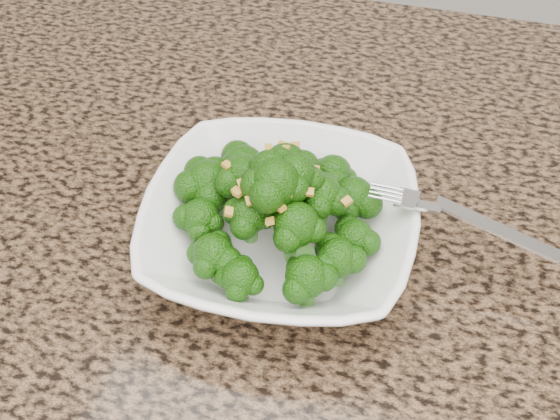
% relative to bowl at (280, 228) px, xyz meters
% --- Properties ---
extents(granite_counter, '(1.64, 1.04, 0.03)m').
position_rel_bowl_xyz_m(granite_counter, '(0.04, -0.07, -0.04)').
color(granite_counter, brown).
rests_on(granite_counter, cabinet).
extents(bowl, '(0.25, 0.25, 0.06)m').
position_rel_bowl_xyz_m(bowl, '(0.00, 0.00, 0.00)').
color(bowl, white).
rests_on(bowl, granite_counter).
extents(broccoli_pile, '(0.20, 0.20, 0.07)m').
position_rel_bowl_xyz_m(broccoli_pile, '(0.00, 0.00, 0.06)').
color(broccoli_pile, '#194F09').
rests_on(broccoli_pile, bowl).
extents(garlic_topping, '(0.12, 0.12, 0.01)m').
position_rel_bowl_xyz_m(garlic_topping, '(0.00, 0.00, 0.10)').
color(garlic_topping, gold).
rests_on(garlic_topping, broccoli_pile).
extents(fork, '(0.18, 0.05, 0.01)m').
position_rel_bowl_xyz_m(fork, '(0.12, 0.02, 0.03)').
color(fork, silver).
rests_on(fork, bowl).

